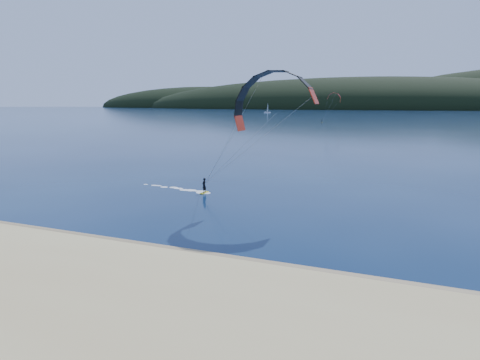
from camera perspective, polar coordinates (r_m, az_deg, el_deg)
name	(u,v)px	position (r m, az deg, el deg)	size (l,w,h in m)	color
ground	(121,275)	(28.24, -16.84, -13.09)	(1800.00, 1800.00, 0.00)	#071A3A
wet_sand	(158,251)	(31.58, -11.80, -10.08)	(220.00, 2.50, 0.10)	#87724E
headland	(383,109)	(765.63, 20.10, 9.70)	(1200.00, 310.00, 140.00)	black
kitesurfer_near	(273,116)	(41.87, 4.82, 9.29)	(25.92, 7.00, 15.05)	yellow
kitesurfer_far	(334,100)	(227.59, 13.43, 11.23)	(11.31, 6.28, 15.45)	yellow
sailboat	(268,112)	(440.56, 4.01, 9.81)	(7.33, 4.96, 10.25)	white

